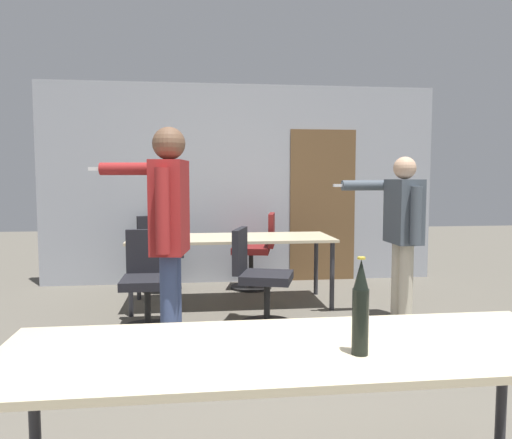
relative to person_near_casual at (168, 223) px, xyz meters
name	(u,v)px	position (x,y,z in m)	size (l,w,h in m)	color
back_wall	(244,185)	(0.86, 3.03, 0.23)	(5.27, 0.12, 2.63)	#A3A8B2
conference_table_near	(296,362)	(0.58, -1.80, -0.39)	(2.28, 0.75, 0.76)	#C6B793
conference_table_far	(231,242)	(0.59, 1.78, -0.38)	(2.21, 0.83, 0.76)	#C6B793
person_near_casual	(168,223)	(0.00, 0.00, 0.00)	(0.77, 0.68, 1.77)	#3D4C75
person_center_tall	(402,224)	(2.17, 0.89, -0.12)	(0.74, 0.63, 1.60)	beige
office_chair_mid_tucked	(259,280)	(0.79, 0.96, -0.65)	(0.63, 0.58, 0.93)	black
office_chair_side_rolled	(257,253)	(0.97, 2.54, -0.63)	(0.60, 0.54, 0.96)	black
office_chair_far_left	(159,255)	(-0.27, 2.69, -0.66)	(0.60, 0.64, 0.91)	black
office_chair_near_pushed	(148,284)	(-0.25, 1.01, -0.66)	(0.52, 0.55, 0.91)	black
beer_bottle	(361,309)	(0.80, -1.92, -0.15)	(0.06, 0.06, 0.36)	black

